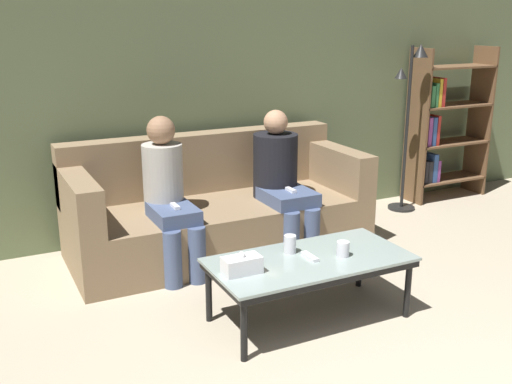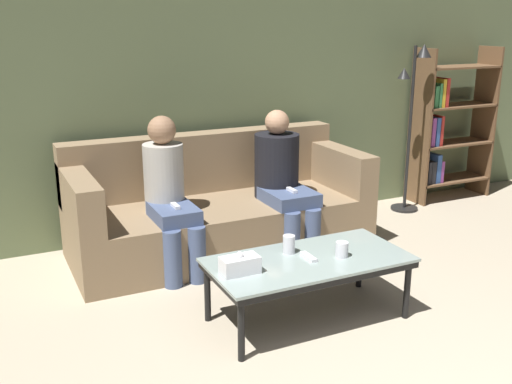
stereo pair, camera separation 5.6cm
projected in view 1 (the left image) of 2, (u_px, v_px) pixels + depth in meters
wall_back at (189, 81)px, 4.99m from camera, size 12.00×0.06×2.60m
couch at (217, 210)px, 4.80m from camera, size 2.34×0.95×0.90m
coffee_table at (310, 264)px, 3.65m from camera, size 1.23×0.61×0.41m
cup_near_left at (290, 244)px, 3.70m from camera, size 0.08×0.08×0.11m
cup_near_right at (343, 249)px, 3.65m from camera, size 0.08×0.08×0.09m
tissue_box at (242, 265)px, 3.41m from camera, size 0.22×0.12×0.13m
game_remote at (310, 257)px, 3.63m from camera, size 0.04×0.15×0.02m
bookshelf at (441, 128)px, 6.07m from camera, size 0.87×0.32×1.54m
standing_lamp at (409, 111)px, 5.64m from camera, size 0.31×0.26×1.58m
seated_person_left_end at (168, 192)px, 4.33m from camera, size 0.31×0.63×1.14m
seated_person_mid_left at (281, 177)px, 4.75m from camera, size 0.36×0.67×1.12m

